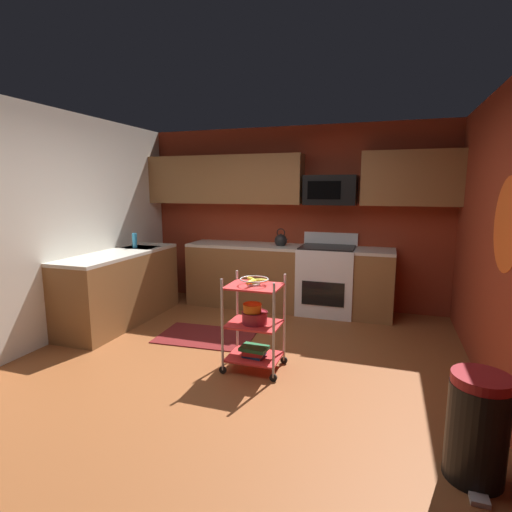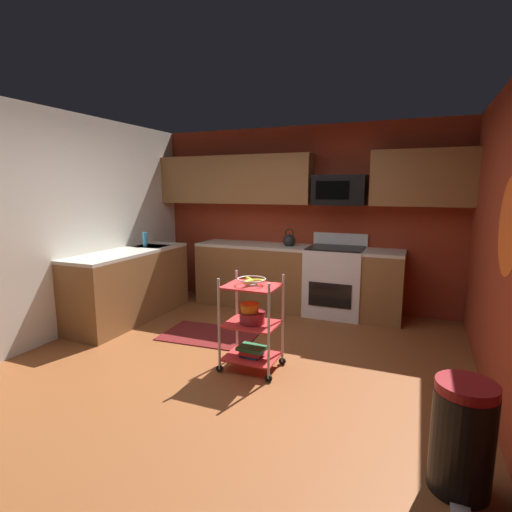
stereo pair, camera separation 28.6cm
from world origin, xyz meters
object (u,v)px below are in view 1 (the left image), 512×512
at_px(trash_can, 477,428).
at_px(mixing_bowl_large, 255,317).
at_px(microwave, 330,190).
at_px(fruit_bowl, 254,280).
at_px(kettle, 281,240).
at_px(rolling_cart, 254,324).
at_px(mixing_bowl_small, 252,308).
at_px(book_stack, 254,351).
at_px(oven_range, 327,279).
at_px(dish_soap_bottle, 135,241).

bearing_deg(trash_can, mixing_bowl_large, 150.42).
bearing_deg(trash_can, microwave, 113.37).
xyz_separation_m(fruit_bowl, mixing_bowl_large, (0.01, 0.00, -0.36)).
bearing_deg(mixing_bowl_large, kettle, 97.89).
xyz_separation_m(rolling_cart, kettle, (-0.27, 1.99, 0.54)).
height_order(fruit_bowl, mixing_bowl_small, fruit_bowl).
relative_size(book_stack, kettle, 1.03).
distance_m(fruit_bowl, kettle, 2.01).
distance_m(microwave, trash_can, 3.62).
xyz_separation_m(microwave, mixing_bowl_large, (-0.39, -2.10, -1.18)).
height_order(oven_range, microwave, microwave).
height_order(oven_range, book_stack, oven_range).
height_order(book_stack, kettle, kettle).
distance_m(rolling_cart, mixing_bowl_small, 0.17).
bearing_deg(mixing_bowl_large, trash_can, -29.58).
bearing_deg(mixing_bowl_small, rolling_cart, 62.06).
bearing_deg(mixing_bowl_small, oven_range, 78.69).
bearing_deg(oven_range, trash_can, -65.91).
xyz_separation_m(mixing_bowl_large, trash_can, (1.72, -0.97, -0.19)).
distance_m(mixing_bowl_large, mixing_bowl_small, 0.10).
relative_size(mixing_bowl_large, kettle, 0.95).
height_order(rolling_cart, fruit_bowl, rolling_cart).
xyz_separation_m(oven_range, mixing_bowl_small, (-0.40, -2.02, 0.14)).
xyz_separation_m(mixing_bowl_small, dish_soap_bottle, (-2.11, 1.18, 0.40)).
xyz_separation_m(mixing_bowl_small, kettle, (-0.26, 2.01, 0.38)).
distance_m(fruit_bowl, mixing_bowl_large, 0.36).
bearing_deg(rolling_cart, mixing_bowl_large, -0.00).
relative_size(fruit_bowl, book_stack, 1.00).
xyz_separation_m(rolling_cart, book_stack, (-0.00, 0.00, -0.27)).
xyz_separation_m(fruit_bowl, trash_can, (1.72, -0.97, -0.55)).
distance_m(rolling_cart, mixing_bowl_large, 0.07).
bearing_deg(trash_can, mixing_bowl_small, 151.19).
bearing_deg(microwave, rolling_cart, -100.56).
bearing_deg(mixing_bowl_small, fruit_bowl, 62.06).
xyz_separation_m(microwave, kettle, (-0.66, -0.11, -0.70)).
distance_m(microwave, rolling_cart, 2.47).
bearing_deg(book_stack, fruit_bowl, -90.00).
bearing_deg(fruit_bowl, microwave, 79.44).
height_order(fruit_bowl, dish_soap_bottle, dish_soap_bottle).
distance_m(dish_soap_bottle, trash_can, 4.45).
relative_size(oven_range, trash_can, 1.67).
distance_m(oven_range, book_stack, 2.06).
distance_m(fruit_bowl, book_stack, 0.70).
relative_size(microwave, fruit_bowl, 2.57).
bearing_deg(mixing_bowl_small, trash_can, -28.81).
xyz_separation_m(oven_range, kettle, (-0.66, -0.00, 0.52)).
bearing_deg(rolling_cart, fruit_bowl, -153.43).
distance_m(mixing_bowl_large, kettle, 2.07).
bearing_deg(oven_range, microwave, 90.26).
bearing_deg(fruit_bowl, mixing_bowl_large, 0.00).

